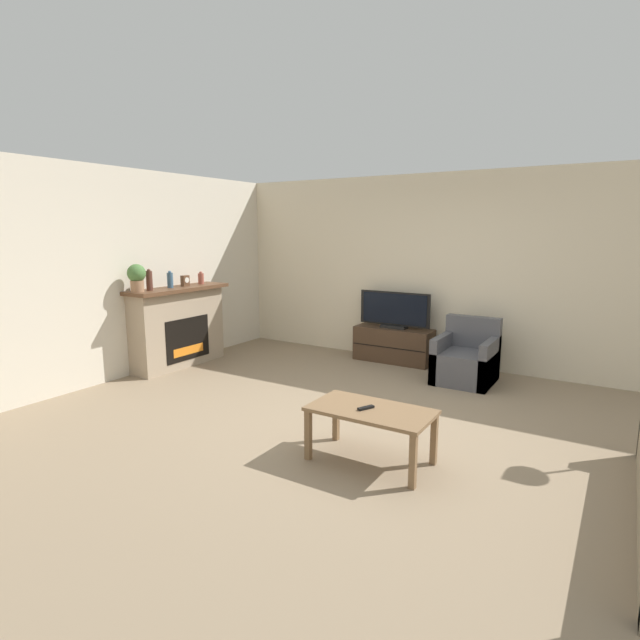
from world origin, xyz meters
The scene contains 14 objects.
ground_plane centered at (0.00, 0.00, 0.00)m, with size 24.00×24.00×0.00m, color #89755B.
wall_back centered at (0.00, 2.62, 1.35)m, with size 12.00×0.06×2.70m.
wall_left centered at (-3.50, 0.00, 1.35)m, with size 0.06×12.00×2.70m.
fireplace centered at (-3.28, 0.53, 0.57)m, with size 0.49×1.55×1.13m.
mantel_vase_left centered at (-3.27, 0.06, 1.27)m, with size 0.08×0.08×0.28m.
mantel_vase_centre_left centered at (-3.27, 0.41, 1.24)m, with size 0.08×0.08×0.24m.
mantel_vase_right centered at (-3.27, 0.99, 1.22)m, with size 0.08×0.08×0.19m.
mantel_clock centered at (-3.26, 0.68, 1.21)m, with size 0.08×0.11×0.15m.
potted_plant centered at (-3.27, -0.13, 1.33)m, with size 0.23×0.23×0.36m.
tv_stand centered at (-0.77, 2.35, 0.25)m, with size 1.14×0.42×0.50m.
tv centered at (-0.77, 2.34, 0.75)m, with size 1.08×0.18×0.53m.
armchair centered at (0.42, 1.92, 0.27)m, with size 0.70×0.76×0.81m.
coffee_table centered at (0.37, -0.75, 0.40)m, with size 1.01×0.55×0.47m.
remote centered at (0.34, -0.78, 0.48)m, with size 0.10×0.15×0.02m.
Camera 1 is at (2.07, -4.30, 1.92)m, focal length 28.00 mm.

